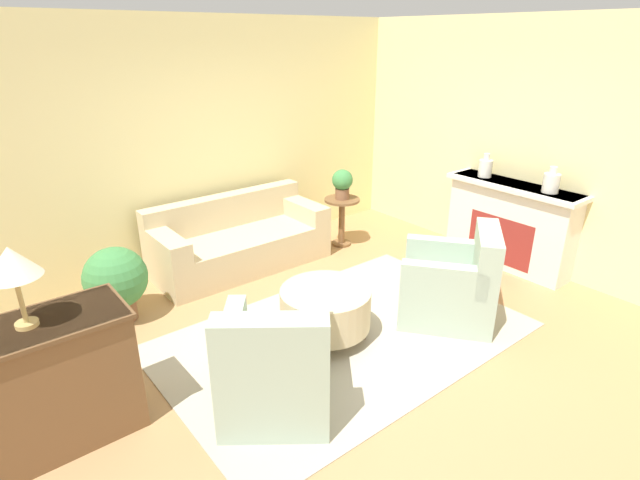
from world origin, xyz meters
TOP-DOWN VIEW (x-y plane):
  - ground_plane at (0.00, 0.00)m, footprint 16.00×16.00m
  - wall_back at (0.00, 2.53)m, footprint 8.94×0.12m
  - wall_right at (2.79, 0.00)m, footprint 0.12×9.47m
  - rug at (0.00, 0.00)m, footprint 3.27×2.10m
  - couch at (0.05, 1.97)m, footprint 2.05×0.87m
  - armchair_left at (-1.03, -0.40)m, footprint 1.12×1.14m
  - armchair_right at (1.03, -0.40)m, footprint 1.12×1.14m
  - ottoman_table at (-0.14, 0.11)m, footprint 0.81×0.81m
  - side_table at (1.41, 1.67)m, footprint 0.45×0.45m
  - fireplace at (2.55, -0.02)m, footprint 0.44×1.58m
  - dresser at (-2.38, 0.28)m, footprint 1.15×0.56m
  - vase_mantel_near at (2.53, 0.38)m, footprint 0.16×0.16m
  - vase_mantel_far at (2.53, -0.43)m, footprint 0.17×0.17m
  - potted_plant_on_side_table at (1.41, 1.67)m, footprint 0.26×0.26m
  - potted_plant_floor at (-1.49, 1.60)m, footprint 0.59×0.59m
  - table_lamp at (-2.38, 0.28)m, footprint 0.32×0.32m

SIDE VIEW (x-z plane):
  - ground_plane at x=0.00m, z-range 0.00..0.00m
  - rug at x=0.00m, z-range 0.00..0.01m
  - couch at x=0.05m, z-range -0.10..0.71m
  - ottoman_table at x=-0.14m, z-range 0.07..0.55m
  - armchair_left at x=-1.03m, z-range -0.11..0.82m
  - armchair_right at x=1.03m, z-range -0.11..0.82m
  - side_table at x=1.41m, z-range 0.10..0.74m
  - potted_plant_floor at x=-1.49m, z-range 0.05..0.80m
  - dresser at x=-2.38m, z-range 0.02..0.93m
  - fireplace at x=2.55m, z-range 0.03..1.03m
  - potted_plant_on_side_table at x=1.41m, z-range 0.66..1.04m
  - vase_mantel_near at x=2.53m, z-range 0.98..1.26m
  - vase_mantel_far at x=2.53m, z-range 0.98..1.26m
  - table_lamp at x=-2.38m, z-range 1.07..1.60m
  - wall_back at x=0.00m, z-range 0.00..2.80m
  - wall_right at x=2.79m, z-range 0.00..2.80m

